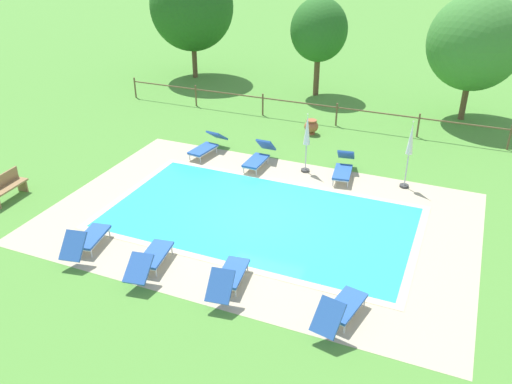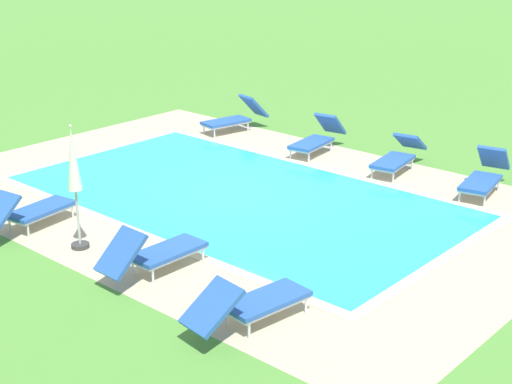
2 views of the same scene
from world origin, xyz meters
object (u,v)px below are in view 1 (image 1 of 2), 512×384
sun_lounger_south_near_corner (259,156)px  sun_lounger_south_end (87,239)px  sun_lounger_north_far (207,145)px  terracotta_urn_near_fence (311,126)px  sun_lounger_south_mid (229,277)px  sun_lounger_north_end (341,309)px  tree_far_west (475,43)px  wooden_bench_lawn_side (6,187)px  patio_umbrella_closed_row_west (410,145)px  tree_centre (192,7)px  tree_west_mid (319,30)px  sun_lounger_north_mid (150,258)px  sun_lounger_north_near_steps (343,167)px  patio_umbrella_closed_row_mid_west (307,135)px

sun_lounger_south_near_corner → sun_lounger_south_end: bearing=-107.4°
sun_lounger_north_far → terracotta_urn_near_fence: 4.84m
sun_lounger_north_far → sun_lounger_south_mid: sun_lounger_south_mid is taller
sun_lounger_north_end → tree_far_west: tree_far_west is taller
wooden_bench_lawn_side → terracotta_urn_near_fence: wooden_bench_lawn_side is taller
patio_umbrella_closed_row_west → tree_centre: size_ratio=0.38×
sun_lounger_south_end → patio_umbrella_closed_row_west: size_ratio=0.82×
terracotta_urn_near_fence → tree_west_mid: (-1.50, 5.53, 2.99)m
sun_lounger_north_mid → wooden_bench_lawn_side: size_ratio=1.37×
sun_lounger_north_near_steps → sun_lounger_south_mid: bearing=-97.7°
tree_west_mid → tree_centre: (-7.54, 0.56, 0.62)m
sun_lounger_south_end → terracotta_urn_near_fence: 11.55m
patio_umbrella_closed_row_west → terracotta_urn_near_fence: (-4.55, 3.58, -1.24)m
sun_lounger_north_mid → patio_umbrella_closed_row_west: 9.47m
patio_umbrella_closed_row_mid_west → sun_lounger_north_mid: bearing=-104.1°
sun_lounger_north_near_steps → sun_lounger_north_mid: 8.28m
sun_lounger_north_end → sun_lounger_south_end: 7.35m
sun_lounger_south_end → patio_umbrella_closed_row_mid_west: patio_umbrella_closed_row_mid_west is taller
sun_lounger_north_near_steps → terracotta_urn_near_fence: 4.30m
sun_lounger_north_end → sun_lounger_south_end: sun_lounger_north_end is taller
sun_lounger_north_far → wooden_bench_lawn_side: size_ratio=1.36×
sun_lounger_south_mid → sun_lounger_north_end: bearing=-2.4°
sun_lounger_north_mid → sun_lounger_north_end: bearing=-0.6°
sun_lounger_south_mid → tree_far_west: (4.54, 15.69, 3.14)m
sun_lounger_north_end → tree_centre: tree_centre is taller
sun_lounger_south_near_corner → tree_far_west: tree_far_west is taller
patio_umbrella_closed_row_mid_west → terracotta_urn_near_fence: 3.98m
sun_lounger_south_end → terracotta_urn_near_fence: (3.09, 11.13, -0.03)m
sun_lounger_south_mid → tree_centre: (-10.38, 17.22, 3.58)m
terracotta_urn_near_fence → patio_umbrella_closed_row_west: bearing=-38.1°
sun_lounger_north_mid → patio_umbrella_closed_row_west: size_ratio=0.86×
sun_lounger_north_near_steps → tree_far_west: (3.53, 8.16, 3.14)m
sun_lounger_north_near_steps → tree_centre: size_ratio=0.32×
sun_lounger_north_far → sun_lounger_south_end: 7.44m
sun_lounger_north_mid → sun_lounger_south_end: bearing=178.2°
sun_lounger_south_end → tree_west_mid: bearing=84.5°
sun_lounger_north_mid → terracotta_urn_near_fence: sun_lounger_north_mid is taller
patio_umbrella_closed_row_west → terracotta_urn_near_fence: bearing=141.9°
sun_lounger_south_end → sun_lounger_south_near_corner: bearing=72.6°
wooden_bench_lawn_side → tree_west_mid: tree_west_mid is taller
wooden_bench_lawn_side → tree_west_mid: size_ratio=0.31×
sun_lounger_north_near_steps → sun_lounger_south_near_corner: 3.20m
patio_umbrella_closed_row_mid_west → wooden_bench_lawn_side: 10.43m
tree_west_mid → tree_centre: bearing=175.8°
tree_centre → tree_far_west: bearing=-5.8°
patio_umbrella_closed_row_west → wooden_bench_lawn_side: bearing=-153.4°
patio_umbrella_closed_row_mid_west → tree_far_west: tree_far_west is taller
sun_lounger_north_mid → sun_lounger_north_near_steps: bearing=66.6°
tree_far_west → tree_centre: tree_centre is taller
sun_lounger_south_near_corner → tree_far_west: (6.72, 8.47, 3.14)m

